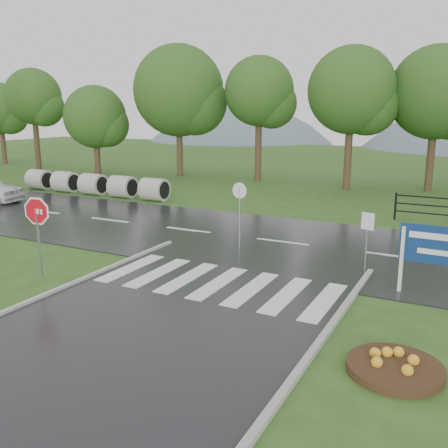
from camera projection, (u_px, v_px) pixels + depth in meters
The scene contains 11 objects.
ground at pixel (96, 365), 9.52m from camera, with size 120.00×120.00×0.00m, color #2E561C.
main_road at pixel (282, 243), 18.18m from camera, with size 90.00×8.00×0.04m, color black.
crosswalk at pixel (218, 283), 13.84m from camera, with size 6.50×2.80×0.02m.
hills at pixel (447, 262), 67.78m from camera, with size 102.00×48.00×48.00m.
treeline at pixel (381, 191), 29.86m from camera, with size 83.20×5.20×10.00m.
culvert_pipes at pixel (93, 184), 28.32m from camera, with size 9.70×1.20×1.20m.
stop_sign at pixel (37, 218), 14.24m from camera, with size 1.09×0.22×2.49m.
estate_billboard at pixel (444, 250), 12.55m from camera, with size 2.18×0.11×1.90m.
flower_bed at pixel (395, 366), 9.21m from camera, with size 1.76×1.76×0.35m.
reg_sign_small at pixel (367, 230), 14.47m from camera, with size 0.40×0.15×1.86m.
reg_sign_round at pixel (240, 208), 17.08m from camera, with size 0.54×0.09×2.34m.
Camera 1 is at (6.14, -6.59, 4.78)m, focal length 40.00 mm.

